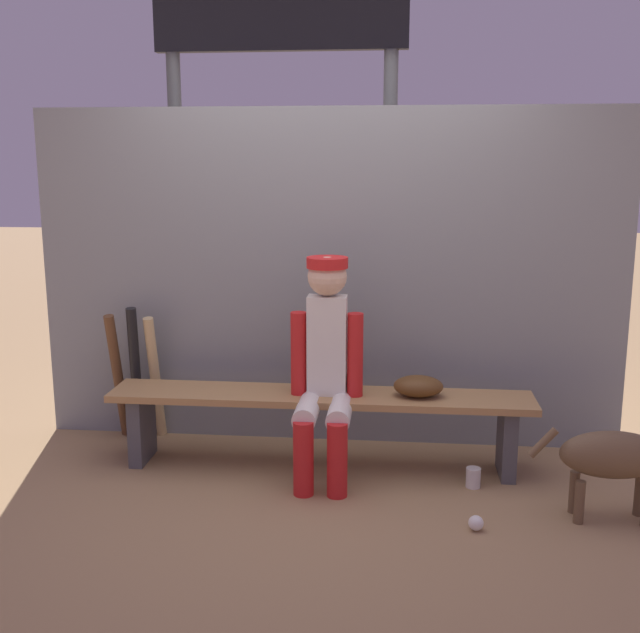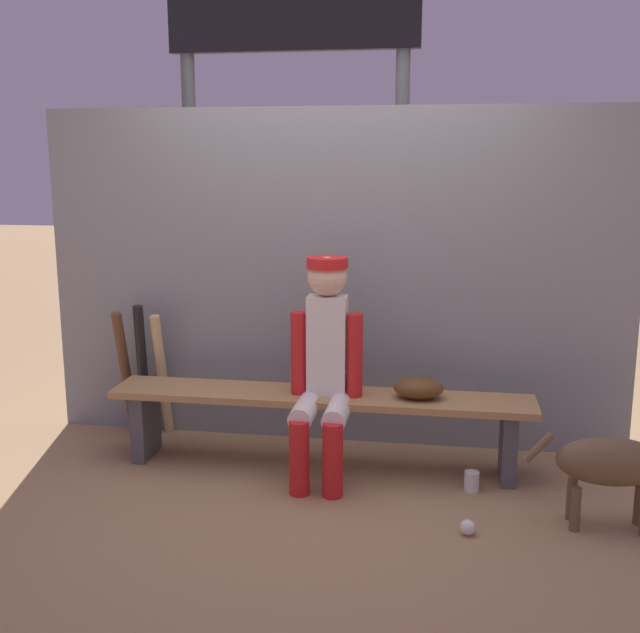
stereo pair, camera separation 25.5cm
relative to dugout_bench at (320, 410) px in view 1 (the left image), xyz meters
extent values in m
plane|color=#9E7A51|center=(0.00, 0.00, -0.35)|extent=(30.00, 30.00, 0.00)
cube|color=gray|center=(0.00, 0.47, 0.69)|extent=(3.63, 0.03, 2.07)
cube|color=#AD7F4C|center=(0.00, 0.00, 0.08)|extent=(2.43, 0.36, 0.04)
cube|color=#4C4C51|center=(-1.06, 0.00, -0.15)|extent=(0.08, 0.29, 0.41)
cube|color=#4C4C51|center=(1.06, 0.00, -0.15)|extent=(0.08, 0.29, 0.41)
cube|color=silver|center=(0.04, 0.00, 0.38)|extent=(0.22, 0.13, 0.57)
sphere|color=beige|center=(0.04, 0.00, 0.78)|extent=(0.22, 0.22, 0.22)
cylinder|color=red|center=(0.04, 0.00, 0.85)|extent=(0.23, 0.23, 0.06)
cylinder|color=silver|center=(-0.05, -0.19, 0.06)|extent=(0.13, 0.38, 0.13)
cylinder|color=red|center=(-0.05, -0.38, -0.15)|extent=(0.11, 0.11, 0.41)
cylinder|color=red|center=(-0.12, -0.02, 0.33)|extent=(0.09, 0.09, 0.48)
cylinder|color=silver|center=(0.13, -0.19, 0.06)|extent=(0.13, 0.38, 0.13)
cylinder|color=red|center=(0.13, -0.38, -0.15)|extent=(0.11, 0.11, 0.41)
cylinder|color=red|center=(0.20, -0.02, 0.33)|extent=(0.09, 0.09, 0.48)
ellipsoid|color=#593819|center=(0.56, 0.00, 0.16)|extent=(0.28, 0.20, 0.12)
cylinder|color=tan|center=(-1.09, 0.36, 0.06)|extent=(0.08, 0.22, 0.81)
cylinder|color=black|center=(-1.20, 0.31, 0.09)|extent=(0.09, 0.17, 0.87)
cylinder|color=brown|center=(-1.32, 0.33, 0.06)|extent=(0.08, 0.23, 0.83)
sphere|color=white|center=(0.83, -0.70, -0.31)|extent=(0.07, 0.07, 0.07)
cylinder|color=silver|center=(0.86, -0.19, -0.29)|extent=(0.08, 0.08, 0.11)
cylinder|color=silver|center=(0.19, 0.01, 0.15)|extent=(0.08, 0.08, 0.11)
cylinder|color=#3F3F42|center=(-1.19, 1.37, 0.90)|extent=(0.10, 0.10, 2.50)
cylinder|color=#3F3F42|center=(0.35, 1.37, 0.90)|extent=(0.10, 0.10, 2.50)
ellipsoid|color=brown|center=(1.50, -0.51, -0.01)|extent=(0.52, 0.20, 0.24)
cylinder|color=brown|center=(1.16, -0.51, 0.04)|extent=(0.15, 0.04, 0.16)
cylinder|color=brown|center=(1.66, -0.45, -0.24)|extent=(0.05, 0.05, 0.22)
cylinder|color=brown|center=(1.34, -0.45, -0.24)|extent=(0.05, 0.05, 0.22)
cylinder|color=brown|center=(1.34, -0.57, -0.24)|extent=(0.05, 0.05, 0.22)
camera|label=1|loc=(0.43, -4.17, 1.42)|focal=42.89mm
camera|label=2|loc=(0.68, -4.14, 1.42)|focal=42.89mm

